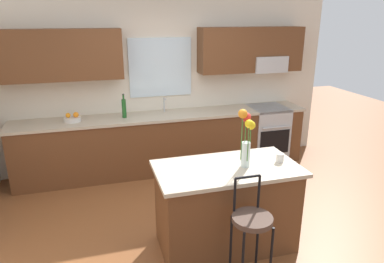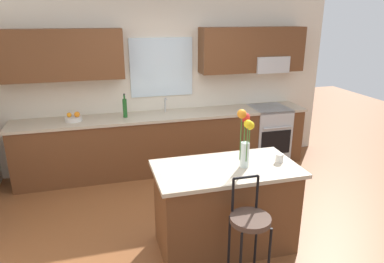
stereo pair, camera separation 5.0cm
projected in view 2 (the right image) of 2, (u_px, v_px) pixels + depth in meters
ground_plane at (196, 226)px, 4.16m from camera, size 14.00×14.00×0.00m
back_wall_assembly at (164, 73)px, 5.51m from camera, size 5.60×0.50×2.70m
counter_run at (167, 142)px, 5.57m from camera, size 4.56×0.64×0.92m
sink_faucet at (165, 103)px, 5.51m from camera, size 0.02×0.13×0.23m
oven_range at (268, 133)px, 5.98m from camera, size 0.60×0.64×0.92m
kitchen_island at (225, 207)px, 3.69m from camera, size 1.46×0.79×0.92m
bar_stool_near at (250, 224)px, 3.08m from camera, size 0.36×0.36×1.04m
flower_vase at (245, 135)px, 3.45m from camera, size 0.17×0.16×0.60m
mug_ceramic at (279, 158)px, 3.65m from camera, size 0.08×0.08×0.09m
fruit_bowl_oranges at (74, 118)px, 5.07m from camera, size 0.24×0.24×0.13m
bottle_olive_oil at (125, 108)px, 5.22m from camera, size 0.06×0.06×0.36m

